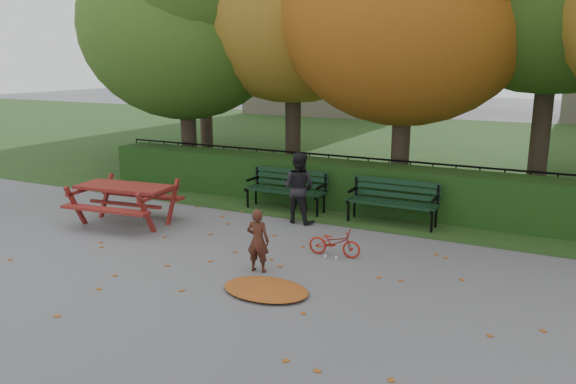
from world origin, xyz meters
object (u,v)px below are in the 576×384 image
at_px(bench_right, 393,198).
at_px(picnic_table, 124,194).
at_px(tree_a, 188,9).
at_px(child, 258,241).
at_px(bench_left, 287,186).
at_px(adult, 299,188).
at_px(bicycle, 335,243).

bearing_deg(bench_right, picnic_table, -152.29).
height_order(tree_a, child, tree_a).
relative_size(bench_left, bench_right, 1.00).
xyz_separation_m(adult, bicycle, (1.43, -1.54, -0.49)).
height_order(picnic_table, child, child).
xyz_separation_m(bench_right, bicycle, (-0.31, -2.34, -0.28)).
bearing_deg(child, bench_left, -76.13).
distance_m(bench_right, adult, 1.92).
bearing_deg(child, adult, -83.31).
xyz_separation_m(bench_left, bench_right, (2.40, 0.00, 0.00)).
distance_m(bench_right, child, 3.71).
height_order(bench_right, adult, adult).
relative_size(adult, bicycle, 1.61).
bearing_deg(bicycle, bench_right, -12.14).
bearing_deg(bench_right, child, -107.28).
distance_m(picnic_table, bicycle, 4.49).
xyz_separation_m(bench_right, adult, (-1.73, -0.80, 0.20)).
xyz_separation_m(picnic_table, child, (3.67, -1.03, -0.12)).
distance_m(tree_a, picnic_table, 6.06).
relative_size(picnic_table, bicycle, 2.27).
relative_size(tree_a, bench_left, 4.16).
xyz_separation_m(bench_left, bicycle, (2.09, -2.34, -0.28)).
relative_size(bench_left, bicycle, 2.00).
distance_m(adult, bicycle, 2.16).
height_order(tree_a, picnic_table, tree_a).
relative_size(picnic_table, adult, 1.41).
xyz_separation_m(tree_a, child, (5.19, -5.42, -4.02)).
bearing_deg(adult, tree_a, -27.11).
relative_size(bench_left, picnic_table, 0.88).
distance_m(tree_a, adult, 6.51).
distance_m(bench_right, bicycle, 2.38).
relative_size(tree_a, bicycle, 8.33).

